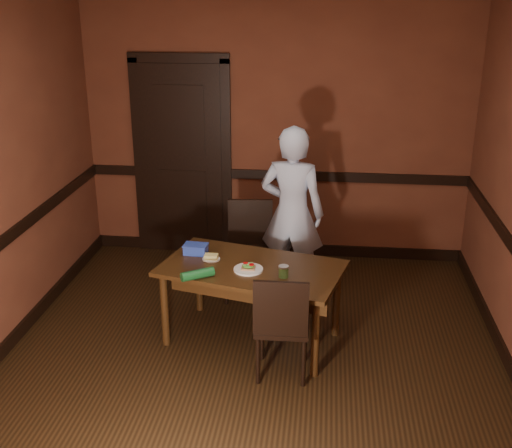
% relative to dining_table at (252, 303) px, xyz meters
% --- Properties ---
extents(floor, '(4.00, 4.50, 0.01)m').
position_rel_dining_table_xyz_m(floor, '(0.04, -0.38, -0.34)').
color(floor, black).
rests_on(floor, ground).
extents(ceiling, '(4.00, 4.50, 0.01)m').
position_rel_dining_table_xyz_m(ceiling, '(0.04, -0.38, 2.36)').
color(ceiling, white).
rests_on(ceiling, ground).
extents(wall_back, '(4.00, 0.02, 2.70)m').
position_rel_dining_table_xyz_m(wall_back, '(0.04, 1.87, 1.01)').
color(wall_back, '#572A1A').
rests_on(wall_back, ground).
extents(wall_front, '(4.00, 0.02, 2.70)m').
position_rel_dining_table_xyz_m(wall_front, '(0.04, -2.63, 1.01)').
color(wall_front, '#572A1A').
rests_on(wall_front, ground).
extents(dado_back, '(4.00, 0.03, 0.10)m').
position_rel_dining_table_xyz_m(dado_back, '(0.04, 1.85, 0.56)').
color(dado_back, black).
rests_on(dado_back, ground).
extents(baseboard_back, '(4.00, 0.03, 0.12)m').
position_rel_dining_table_xyz_m(baseboard_back, '(0.04, 1.85, -0.28)').
color(baseboard_back, black).
rests_on(baseboard_back, ground).
extents(baseboard_left, '(0.03, 4.50, 0.12)m').
position_rel_dining_table_xyz_m(baseboard_left, '(-1.95, -0.38, -0.28)').
color(baseboard_left, black).
rests_on(baseboard_left, ground).
extents(door, '(1.05, 0.07, 2.20)m').
position_rel_dining_table_xyz_m(door, '(-0.96, 1.83, 0.76)').
color(door, black).
rests_on(door, ground).
extents(dining_table, '(1.59, 1.14, 0.67)m').
position_rel_dining_table_xyz_m(dining_table, '(0.00, 0.00, 0.00)').
color(dining_table, '#311D0C').
rests_on(dining_table, floor).
extents(chair_far, '(0.46, 0.46, 0.90)m').
position_rel_dining_table_xyz_m(chair_far, '(-0.15, 0.80, 0.12)').
color(chair_far, black).
rests_on(chair_far, floor).
extents(chair_near, '(0.40, 0.40, 0.85)m').
position_rel_dining_table_xyz_m(chair_near, '(0.29, -0.45, 0.09)').
color(chair_near, black).
rests_on(chair_near, floor).
extents(person, '(0.66, 0.49, 1.64)m').
position_rel_dining_table_xyz_m(person, '(0.27, 0.89, 0.48)').
color(person, '#AEBDD8').
rests_on(person, floor).
extents(sandwich_plate, '(0.23, 0.23, 0.06)m').
position_rel_dining_table_xyz_m(sandwich_plate, '(-0.02, -0.08, 0.35)').
color(sandwich_plate, silver).
rests_on(sandwich_plate, dining_table).
extents(sauce_jar, '(0.08, 0.08, 0.09)m').
position_rel_dining_table_xyz_m(sauce_jar, '(0.27, -0.17, 0.38)').
color(sauce_jar, '#529144').
rests_on(sauce_jar, dining_table).
extents(cheese_saucer, '(0.15, 0.15, 0.05)m').
position_rel_dining_table_xyz_m(cheese_saucer, '(-0.35, 0.10, 0.35)').
color(cheese_saucer, silver).
rests_on(cheese_saucer, dining_table).
extents(food_tub, '(0.21, 0.15, 0.08)m').
position_rel_dining_table_xyz_m(food_tub, '(-0.50, 0.20, 0.38)').
color(food_tub, '#2D47B8').
rests_on(food_tub, dining_table).
extents(wrapped_veg, '(0.26, 0.21, 0.07)m').
position_rel_dining_table_xyz_m(wrapped_veg, '(-0.39, -0.27, 0.37)').
color(wrapped_veg, '#144D21').
rests_on(wrapped_veg, dining_table).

